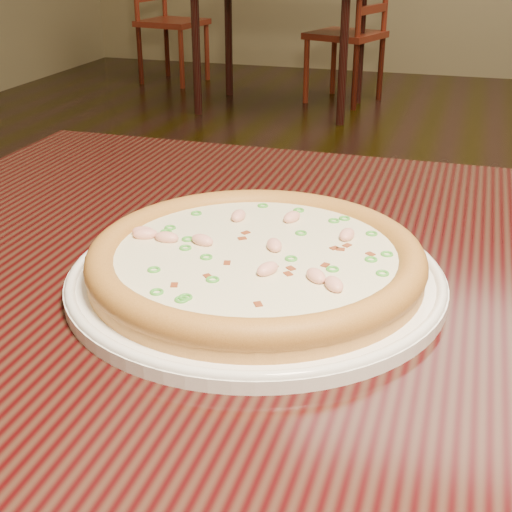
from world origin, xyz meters
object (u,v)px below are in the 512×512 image
(pizza, at_px, (256,259))
(plate, at_px, (256,276))
(chair_b, at_px, (353,34))
(bg_table_left, at_px, (282,1))
(hero_table, at_px, (382,365))
(chair_a, at_px, (166,21))

(pizza, bearing_deg, plate, -42.54)
(plate, xyz_separation_m, chair_b, (-0.62, 4.16, -0.32))
(plate, bearing_deg, bg_table_left, 104.78)
(pizza, height_order, chair_b, chair_b)
(hero_table, xyz_separation_m, plate, (-0.12, -0.05, 0.11))
(pizza, distance_m, bg_table_left, 3.99)
(pizza, relative_size, chair_b, 0.33)
(plate, distance_m, chair_a, 4.94)
(bg_table_left, height_order, chair_a, chair_a)
(pizza, xyz_separation_m, bg_table_left, (-1.02, 3.85, -0.12))
(plate, relative_size, bg_table_left, 0.35)
(bg_table_left, distance_m, chair_a, 1.24)
(hero_table, xyz_separation_m, chair_a, (-2.19, 4.43, -0.21))
(hero_table, height_order, chair_b, chair_b)
(pizza, relative_size, chair_a, 0.33)
(bg_table_left, bearing_deg, chair_b, 37.26)
(plate, height_order, chair_b, chair_b)
(hero_table, bearing_deg, pizza, -157.43)
(plate, bearing_deg, chair_a, 114.77)
(hero_table, bearing_deg, chair_b, 100.20)
(chair_b, bearing_deg, plate, -81.53)
(pizza, xyz_separation_m, chair_a, (-2.07, 4.48, -0.34))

